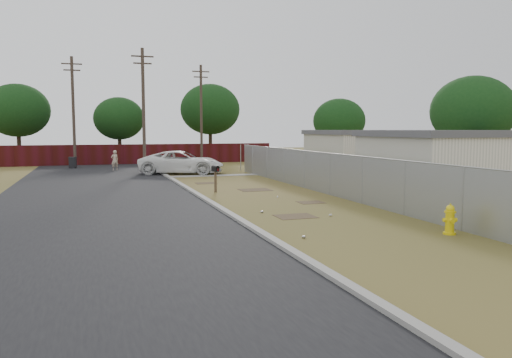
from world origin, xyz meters
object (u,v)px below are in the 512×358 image
object	(u,v)px
pedestrian	(115,160)
mailbox	(215,171)
fire_hydrant	(450,220)
trash_bin	(73,162)
pickup_truck	(182,162)

from	to	relation	value
pedestrian	mailbox	bearing A→B (deg)	84.31
mailbox	pedestrian	distance (m)	16.02
fire_hydrant	mailbox	distance (m)	12.78
mailbox	trash_bin	xyz separation A→B (m)	(-7.30, 18.77, -0.59)
pedestrian	fire_hydrant	bearing A→B (deg)	86.30
fire_hydrant	trash_bin	distance (m)	32.90
mailbox	pickup_truck	world-z (taller)	pickup_truck
fire_hydrant	trash_bin	world-z (taller)	fire_hydrant
pickup_truck	pedestrian	bearing A→B (deg)	63.33
mailbox	pedestrian	xyz separation A→B (m)	(-4.16, 15.46, -0.29)
pickup_truck	mailbox	bearing A→B (deg)	-161.06
fire_hydrant	trash_bin	bearing A→B (deg)	110.59
fire_hydrant	pickup_truck	distance (m)	23.26
pickup_truck	trash_bin	xyz separation A→B (m)	(-7.49, 7.91, -0.35)
mailbox	trash_bin	world-z (taller)	mailbox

